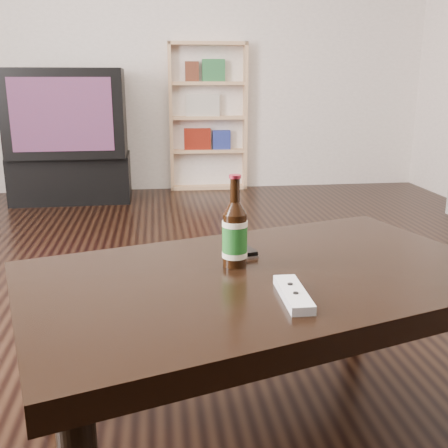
{
  "coord_description": "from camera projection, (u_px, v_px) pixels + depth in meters",
  "views": [
    {
      "loc": [
        0.04,
        -1.79,
        0.98
      ],
      "look_at": [
        0.22,
        -0.43,
        0.6
      ],
      "focal_mm": 42.0,
      "sensor_mm": 36.0,
      "label": 1
    }
  ],
  "objects": [
    {
      "name": "coffee_table",
      "position": [
        264.0,
        294.0,
        1.43
      ],
      "size": [
        1.44,
        1.08,
        0.48
      ],
      "rotation": [
        0.0,
        0.0,
        0.29
      ],
      "color": "black",
      "rests_on": "floor"
    },
    {
      "name": "phone",
      "position": [
        243.0,
        251.0,
        1.56
      ],
      "size": [
        0.08,
        0.11,
        0.02
      ],
      "rotation": [
        0.0,
        0.0,
        0.25
      ],
      "color": "silver",
      "rests_on": "coffee_table"
    },
    {
      "name": "floor",
      "position": [
        152.0,
        351.0,
        1.97
      ],
      "size": [
        5.0,
        6.0,
        0.01
      ],
      "primitive_type": "cube",
      "color": "black",
      "rests_on": "ground"
    },
    {
      "name": "beer_bottle",
      "position": [
        235.0,
        234.0,
        1.44
      ],
      "size": [
        0.09,
        0.09,
        0.26
      ],
      "rotation": [
        0.0,
        0.0,
        -0.33
      ],
      "color": "black",
      "rests_on": "coffee_table"
    },
    {
      "name": "tv_stand",
      "position": [
        72.0,
        178.0,
        4.35
      ],
      "size": [
        0.95,
        0.49,
        0.38
      ],
      "primitive_type": "cube",
      "rotation": [
        0.0,
        0.0,
        0.01
      ],
      "color": "black",
      "rests_on": "floor"
    },
    {
      "name": "remote",
      "position": [
        293.0,
        294.0,
        1.24
      ],
      "size": [
        0.06,
        0.2,
        0.02
      ],
      "rotation": [
        0.0,
        0.0,
        -0.02
      ],
      "color": "silver",
      "rests_on": "coffee_table"
    },
    {
      "name": "tv",
      "position": [
        67.0,
        112.0,
        4.2
      ],
      "size": [
        0.92,
        0.59,
        0.68
      ],
      "rotation": [
        0.0,
        0.0,
        0.01
      ],
      "color": "black",
      "rests_on": "tv_stand"
    },
    {
      "name": "wall_back",
      "position": [
        147.0,
        34.0,
        4.48
      ],
      "size": [
        5.0,
        0.02,
        2.7
      ],
      "primitive_type": "cube",
      "color": "beige",
      "rests_on": "ground"
    },
    {
      "name": "bookshelf",
      "position": [
        206.0,
        114.0,
        4.79
      ],
      "size": [
        0.71,
        0.34,
        1.29
      ],
      "rotation": [
        0.0,
        0.0,
        -0.03
      ],
      "color": "tan",
      "rests_on": "floor"
    }
  ]
}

